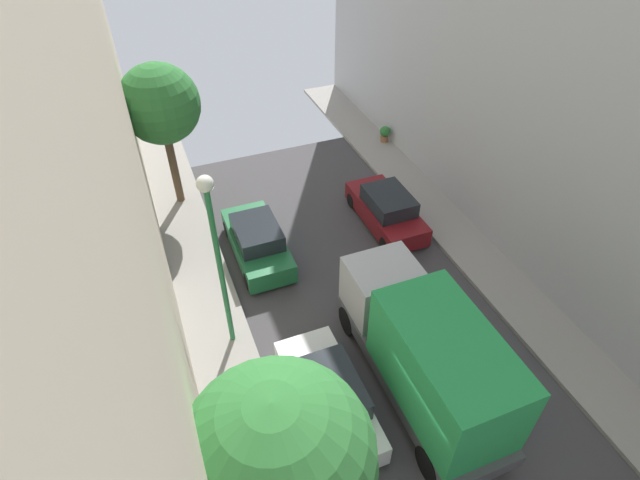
# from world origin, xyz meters

# --- Properties ---
(ground) EXTENTS (32.00, 32.00, 0.00)m
(ground) POSITION_xyz_m (0.00, 0.00, 0.00)
(ground) COLOR #423F42
(sidewalk_right) EXTENTS (2.00, 44.00, 0.15)m
(sidewalk_right) POSITION_xyz_m (5.00, 0.00, 0.07)
(sidewalk_right) COLOR gray
(sidewalk_right) RESTS_ON ground
(parked_car_left_3) EXTENTS (1.78, 4.20, 1.57)m
(parked_car_left_3) POSITION_xyz_m (-2.70, 1.74, 0.72)
(parked_car_left_3) COLOR white
(parked_car_left_3) RESTS_ON ground
(parked_car_left_4) EXTENTS (1.78, 4.20, 1.57)m
(parked_car_left_4) POSITION_xyz_m (-2.70, 8.76, 0.72)
(parked_car_left_4) COLOR #1E6638
(parked_car_left_4) RESTS_ON ground
(parked_car_right_2) EXTENTS (1.78, 4.20, 1.57)m
(parked_car_right_2) POSITION_xyz_m (2.70, 8.72, 0.72)
(parked_car_right_2) COLOR maroon
(parked_car_right_2) RESTS_ON ground
(delivery_truck) EXTENTS (2.26, 6.60, 3.38)m
(delivery_truck) POSITION_xyz_m (0.00, 1.40, 1.79)
(delivery_truck) COLOR #4C4C51
(delivery_truck) RESTS_ON ground
(street_tree_0) EXTENTS (3.05, 3.05, 5.96)m
(street_tree_0) POSITION_xyz_m (-4.86, 13.31, 4.55)
(street_tree_0) COLOR brown
(street_tree_0) RESTS_ON sidewalk_left
(street_tree_2) EXTENTS (3.30, 3.30, 6.44)m
(street_tree_2) POSITION_xyz_m (-4.93, -1.42, 4.90)
(street_tree_2) COLOR brown
(street_tree_2) RESTS_ON sidewalk_left
(potted_plant_1) EXTENTS (0.53, 0.53, 0.81)m
(potted_plant_1) POSITION_xyz_m (5.67, 14.62, 0.60)
(potted_plant_1) COLOR brown
(potted_plant_1) RESTS_ON sidewalk_right
(potted_plant_2) EXTENTS (0.46, 0.46, 0.77)m
(potted_plant_2) POSITION_xyz_m (-5.79, 1.86, 0.55)
(potted_plant_2) COLOR #B2A899
(potted_plant_2) RESTS_ON sidewalk_left
(lamp_post) EXTENTS (0.44, 0.44, 6.15)m
(lamp_post) POSITION_xyz_m (-4.60, 5.12, 4.14)
(lamp_post) COLOR #26723F
(lamp_post) RESTS_ON sidewalk_left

